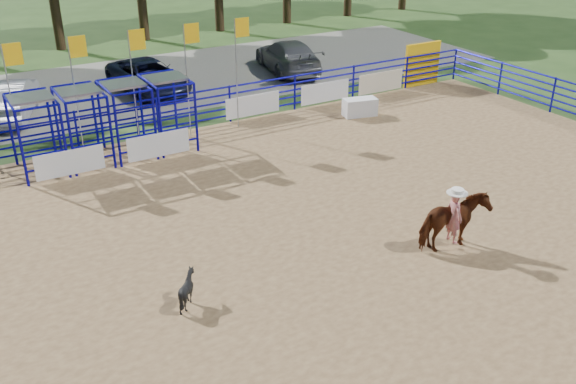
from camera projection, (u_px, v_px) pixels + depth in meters
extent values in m
plane|color=#324E1F|center=(295.00, 255.00, 16.60)|extent=(120.00, 120.00, 0.00)
cube|color=olive|center=(295.00, 255.00, 16.60)|extent=(30.00, 20.00, 0.02)
cube|color=gray|center=(107.00, 89.00, 29.77)|extent=(40.00, 10.00, 0.01)
cube|color=white|center=(360.00, 107.00, 26.20)|extent=(1.46, 0.92, 0.72)
imported|color=#5D2A12|center=(453.00, 222.00, 16.53)|extent=(1.88, 0.95, 1.55)
imported|color=#B31924|center=(457.00, 192.00, 16.15)|extent=(0.37, 0.54, 1.42)
cylinder|color=white|center=(461.00, 165.00, 15.82)|extent=(0.54, 0.54, 0.12)
imported|color=black|center=(187.00, 289.00, 14.47)|extent=(0.81, 0.74, 0.81)
imported|color=#92949A|center=(9.00, 99.00, 25.86)|extent=(3.11, 5.09, 1.58)
imported|color=black|center=(148.00, 76.00, 29.09)|extent=(2.90, 5.31, 1.41)
imported|color=#5E5F61|center=(288.00, 56.00, 32.22)|extent=(3.14, 5.62, 1.54)
cube|color=white|center=(70.00, 162.00, 20.65)|extent=(2.20, 0.04, 0.85)
cube|color=white|center=(159.00, 145.00, 22.02)|extent=(2.20, 0.04, 0.85)
cube|color=white|center=(253.00, 105.00, 25.90)|extent=(2.40, 0.04, 0.85)
cube|color=white|center=(325.00, 92.00, 27.49)|extent=(2.40, 0.04, 0.85)
cube|color=beige|center=(381.00, 82.00, 28.86)|extent=(2.40, 0.04, 0.90)
cube|color=#F0B10C|center=(422.00, 64.00, 29.91)|extent=(2.00, 0.12, 2.00)
cylinder|color=#3F2B19|center=(55.00, 6.00, 35.69)|extent=(0.56, 0.56, 4.80)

